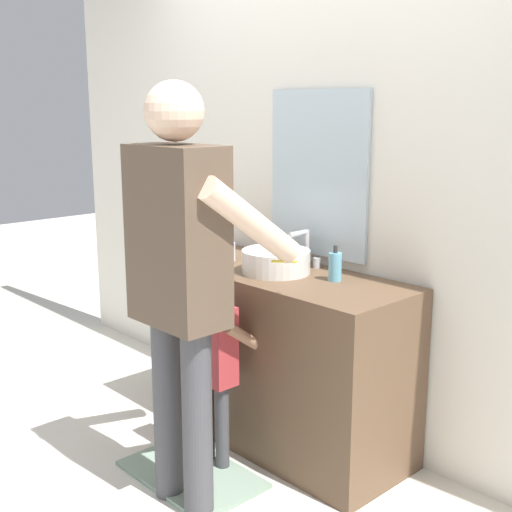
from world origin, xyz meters
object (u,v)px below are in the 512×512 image
at_px(soap_bottle, 335,266).
at_px(adult_parent, 182,263).
at_px(toothbrush_cup, 228,251).
at_px(child_toddler, 215,355).

xyz_separation_m(soap_bottle, adult_parent, (-0.15, -0.75, 0.11)).
distance_m(toothbrush_cup, child_toddler, 0.63).
distance_m(soap_bottle, child_toddler, 0.67).
bearing_deg(soap_bottle, child_toddler, -121.76).
distance_m(toothbrush_cup, adult_parent, 0.83).
bearing_deg(toothbrush_cup, adult_parent, -53.62).
bearing_deg(child_toddler, toothbrush_cup, 132.15).
height_order(soap_bottle, adult_parent, adult_parent).
height_order(soap_bottle, child_toddler, soap_bottle).
xyz_separation_m(child_toddler, adult_parent, (0.14, -0.28, 0.50)).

